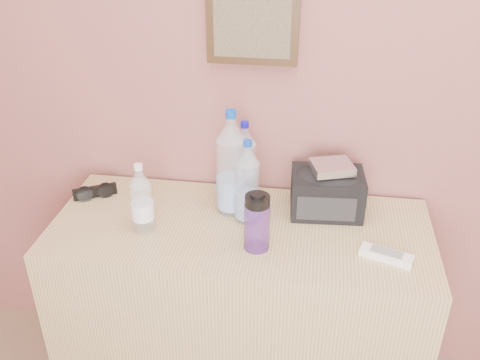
% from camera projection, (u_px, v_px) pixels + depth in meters
% --- Properties ---
extents(picture_frame, '(0.30, 0.03, 0.25)m').
position_uv_depth(picture_frame, '(253.00, 26.00, 1.72)').
color(picture_frame, '#382311').
rests_on(picture_frame, room_shell).
extents(dresser, '(1.28, 0.53, 0.80)m').
position_uv_depth(dresser, '(240.00, 314.00, 1.99)').
color(dresser, '#AA7851').
rests_on(dresser, ground).
extents(pet_large_b, '(0.08, 0.08, 0.30)m').
position_uv_depth(pet_large_b, '(245.00, 166.00, 1.89)').
color(pet_large_b, white).
rests_on(pet_large_b, dresser).
extents(pet_large_c, '(0.10, 0.10, 0.37)m').
position_uv_depth(pet_large_c, '(231.00, 168.00, 1.80)').
color(pet_large_c, white).
rests_on(pet_large_c, dresser).
extents(pet_large_d, '(0.08, 0.08, 0.30)m').
position_uv_depth(pet_large_d, '(247.00, 186.00, 1.77)').
color(pet_large_d, white).
rests_on(pet_large_d, dresser).
extents(pet_small, '(0.07, 0.07, 0.24)m').
position_uv_depth(pet_small, '(142.00, 202.00, 1.73)').
color(pet_small, silver).
rests_on(pet_small, dresser).
extents(nalgene_bottle, '(0.08, 0.08, 0.20)m').
position_uv_depth(nalgene_bottle, '(257.00, 222.00, 1.64)').
color(nalgene_bottle, '#542685').
rests_on(nalgene_bottle, dresser).
extents(sunglasses, '(0.17, 0.13, 0.04)m').
position_uv_depth(sunglasses, '(95.00, 192.00, 1.95)').
color(sunglasses, black).
rests_on(sunglasses, dresser).
extents(ac_remote, '(0.17, 0.10, 0.02)m').
position_uv_depth(ac_remote, '(386.00, 255.00, 1.64)').
color(ac_remote, silver).
rests_on(ac_remote, dresser).
extents(toiletry_bag, '(0.26, 0.19, 0.17)m').
position_uv_depth(toiletry_bag, '(327.00, 190.00, 1.83)').
color(toiletry_bag, black).
rests_on(toiletry_bag, dresser).
extents(foil_packet, '(0.16, 0.15, 0.03)m').
position_uv_depth(foil_packet, '(332.00, 167.00, 1.78)').
color(foil_packet, silver).
rests_on(foil_packet, toiletry_bag).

